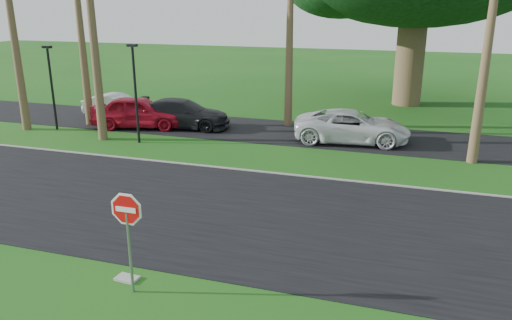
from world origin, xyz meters
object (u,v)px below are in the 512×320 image
(car_red, at_px, (139,112))
(car_dark, at_px, (182,114))
(car_minivan, at_px, (352,127))
(car_silver, at_px, (117,106))
(stop_sign_near, at_px, (127,223))

(car_red, bearing_deg, car_dark, -86.30)
(car_minivan, bearing_deg, car_dark, 82.53)
(car_silver, xyz_separation_m, car_minivan, (13.68, -1.27, 0.09))
(stop_sign_near, xyz_separation_m, car_silver, (-10.46, 15.94, -1.11))
(car_silver, relative_size, car_minivan, 0.74)
(car_red, bearing_deg, car_minivan, -101.21)
(car_silver, distance_m, car_minivan, 13.74)
(car_red, xyz_separation_m, car_dark, (2.20, 0.70, -0.09))
(stop_sign_near, height_order, car_minivan, stop_sign_near)
(car_dark, bearing_deg, car_minivan, -95.82)
(stop_sign_near, bearing_deg, car_silver, 123.27)
(car_minivan, bearing_deg, car_silver, 78.38)
(stop_sign_near, xyz_separation_m, car_minivan, (3.23, 14.66, -1.02))
(car_silver, relative_size, car_red, 0.82)
(car_red, distance_m, car_minivan, 11.24)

